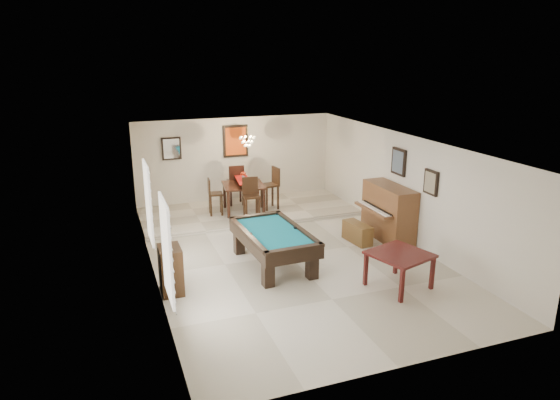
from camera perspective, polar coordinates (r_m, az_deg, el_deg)
ground_plane at (r=11.46m, az=1.04°, el=-6.38°), size 6.00×9.00×0.02m
wall_back at (r=15.17m, az=-5.08°, el=4.51°), size 6.00×0.04×2.60m
wall_front at (r=7.28m, az=14.13°, el=-9.71°), size 6.00×0.04×2.60m
wall_left at (r=10.36m, az=-14.60°, el=-1.73°), size 0.04×9.00×2.60m
wall_right at (r=12.38m, az=14.14°, el=1.29°), size 0.04×9.00×2.60m
ceiling at (r=10.71m, az=1.11°, el=6.58°), size 6.00×9.00×0.04m
dining_step at (r=14.32m, az=-3.65°, el=-1.33°), size 6.00×2.50×0.12m
window_left_front at (r=8.27m, az=-12.83°, el=-5.60°), size 0.06×1.00×1.70m
window_left_rear at (r=10.91m, az=-14.82°, el=-0.28°), size 0.06×1.00×1.70m
pool_table at (r=10.82m, az=-0.76°, el=-5.54°), size 1.36×2.37×0.77m
square_table at (r=10.13m, az=13.42°, el=-7.80°), size 1.30×1.30×0.72m
upright_piano at (r=12.44m, az=11.68°, el=-1.47°), size 0.91×1.63×1.36m
piano_bench at (r=12.29m, az=8.82°, el=-3.71°), size 0.42×0.89×0.48m
apothecary_chest at (r=9.84m, az=-12.37°, el=-7.82°), size 0.41×0.61×0.92m
dining_table at (r=14.00m, az=-4.18°, el=0.47°), size 1.25×1.25×0.92m
flower_vase at (r=13.85m, az=-4.23°, el=2.78°), size 0.16×0.16×0.25m
dining_chair_south at (r=13.24m, az=-3.28°, el=0.04°), size 0.47×0.47×1.15m
dining_chair_north at (r=14.69m, az=-5.11°, el=1.79°), size 0.47×0.47×1.20m
dining_chair_west at (r=13.83m, az=-7.38°, el=0.38°), size 0.42×0.42×1.02m
dining_chair_east at (r=14.22m, az=-1.20°, el=1.35°), size 0.50×0.50×1.20m
chandelier at (r=13.77m, az=-3.75°, el=7.12°), size 0.44×0.44×0.60m
back_painting at (r=15.01m, az=-5.10°, el=6.72°), size 0.75×0.06×0.95m
back_mirror at (r=14.66m, az=-12.31°, el=5.77°), size 0.55×0.06×0.65m
right_picture_upper at (r=12.46m, az=13.42°, el=4.28°), size 0.06×0.55×0.65m
right_picture_lower at (r=11.47m, az=16.88°, el=1.94°), size 0.06×0.45×0.55m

